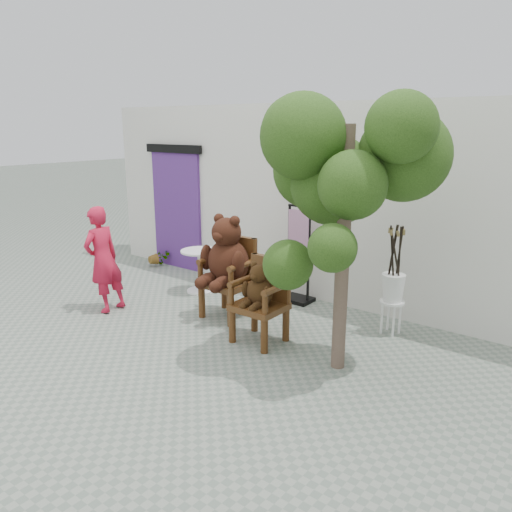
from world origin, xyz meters
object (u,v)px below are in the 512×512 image
at_px(cafe_table, 200,266).
at_px(display_stand, 298,265).
at_px(chair_small, 261,293).
at_px(tree, 340,166).
at_px(person, 103,260).
at_px(chair_big, 227,261).
at_px(stool_bucket, 393,287).

relative_size(cafe_table, display_stand, 0.47).
xyz_separation_m(chair_small, tree, (1.03, 0.01, 1.63)).
bearing_deg(cafe_table, display_stand, 21.31).
relative_size(chair_small, person, 0.69).
height_order(chair_big, tree, tree).
bearing_deg(tree, person, -171.14).
height_order(display_stand, stool_bucket, display_stand).
bearing_deg(tree, cafe_table, 163.31).
xyz_separation_m(display_stand, tree, (1.46, -1.49, 1.68)).
relative_size(chair_big, tree, 0.49).
height_order(person, cafe_table, person).
distance_m(stool_bucket, tree, 2.03).
relative_size(chair_big, cafe_table, 2.11).
bearing_deg(cafe_table, person, -110.22).
relative_size(display_stand, tree, 0.50).
height_order(chair_big, chair_small, chair_big).
relative_size(cafe_table, tree, 0.23).
height_order(stool_bucket, tree, tree).
height_order(chair_small, stool_bucket, stool_bucket).
relative_size(chair_small, display_stand, 0.70).
bearing_deg(cafe_table, chair_big, -26.80).
bearing_deg(chair_big, stool_bucket, 22.26).
xyz_separation_m(chair_big, chair_small, (0.88, -0.36, -0.20)).
xyz_separation_m(chair_small, cafe_table, (-1.96, 0.91, -0.19)).
height_order(cafe_table, stool_bucket, stool_bucket).
bearing_deg(tree, display_stand, 134.32).
distance_m(chair_small, cafe_table, 2.17).
bearing_deg(chair_small, chair_big, 157.66).
relative_size(display_stand, stool_bucket, 1.04).
height_order(cafe_table, tree, tree).
bearing_deg(stool_bucket, tree, -99.01).
height_order(cafe_table, display_stand, display_stand).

